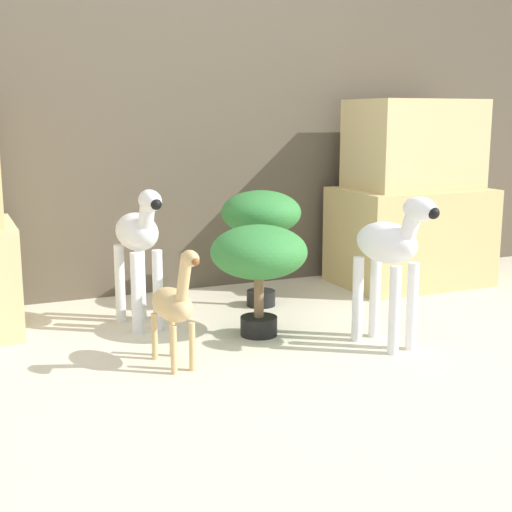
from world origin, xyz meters
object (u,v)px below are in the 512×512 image
object	(u,v)px
giraffe_figurine	(174,303)
potted_palm_front	(261,217)
zebra_right	(390,252)
zebra_left	(139,240)
potted_palm_back	(259,256)

from	to	relation	value
giraffe_figurine	potted_palm_front	distance (m)	1.05
giraffe_figurine	zebra_right	bearing A→B (deg)	-7.93
zebra_right	potted_palm_front	world-z (taller)	zebra_right
zebra_right	zebra_left	bearing A→B (deg)	141.85
potted_palm_front	zebra_right	bearing A→B (deg)	-74.67
zebra_right	giraffe_figurine	bearing A→B (deg)	172.07
zebra_left	giraffe_figurine	xyz separation A→B (m)	(-0.01, -0.61, -0.16)
zebra_left	potted_palm_front	xyz separation A→B (m)	(0.71, 0.13, 0.06)
giraffe_figurine	potted_palm_front	xyz separation A→B (m)	(0.72, 0.74, 0.22)
potted_palm_front	zebra_left	bearing A→B (deg)	-169.50
zebra_left	potted_palm_front	world-z (taller)	zebra_left
potted_palm_front	potted_palm_back	xyz separation A→B (m)	(-0.23, -0.49, -0.11)
potted_palm_front	potted_palm_back	world-z (taller)	potted_palm_front
zebra_right	potted_palm_back	world-z (taller)	zebra_right
zebra_left	potted_palm_back	size ratio (longest dim) A/B	1.31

